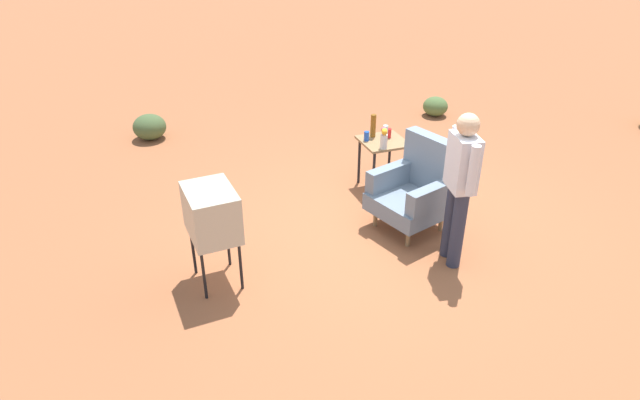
{
  "coord_description": "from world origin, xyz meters",
  "views": [
    {
      "loc": [
        4.74,
        -2.66,
        3.39
      ],
      "look_at": [
        0.14,
        -0.96,
        0.65
      ],
      "focal_mm": 30.61,
      "sensor_mm": 36.0,
      "label": 1
    }
  ],
  "objects_px": {
    "person_standing": "(460,181)",
    "bottle_short_clear": "(385,133)",
    "soda_can_red": "(389,133)",
    "side_table": "(383,148)",
    "flower_vase": "(384,137)",
    "armchair": "(417,188)",
    "soda_can_blue": "(367,136)",
    "bottle_tall_amber": "(373,126)",
    "tv_on_stand": "(212,213)"
  },
  "relations": [
    {
      "from": "bottle_tall_amber",
      "to": "armchair",
      "type": "bearing_deg",
      "value": 0.6
    },
    {
      "from": "tv_on_stand",
      "to": "armchair",
      "type": "bearing_deg",
      "value": 96.2
    },
    {
      "from": "soda_can_red",
      "to": "side_table",
      "type": "bearing_deg",
      "value": -58.24
    },
    {
      "from": "bottle_short_clear",
      "to": "soda_can_red",
      "type": "bearing_deg",
      "value": 128.4
    },
    {
      "from": "person_standing",
      "to": "flower_vase",
      "type": "relative_size",
      "value": 6.19
    },
    {
      "from": "bottle_short_clear",
      "to": "bottle_tall_amber",
      "type": "bearing_deg",
      "value": -149.7
    },
    {
      "from": "armchair",
      "to": "tv_on_stand",
      "type": "relative_size",
      "value": 1.03
    },
    {
      "from": "bottle_tall_amber",
      "to": "soda_can_blue",
      "type": "relative_size",
      "value": 2.46
    },
    {
      "from": "person_standing",
      "to": "bottle_tall_amber",
      "type": "distance_m",
      "value": 1.93
    },
    {
      "from": "side_table",
      "to": "soda_can_red",
      "type": "xyz_separation_m",
      "value": [
        -0.06,
        0.1,
        0.16
      ]
    },
    {
      "from": "soda_can_red",
      "to": "flower_vase",
      "type": "height_order",
      "value": "flower_vase"
    },
    {
      "from": "side_table",
      "to": "bottle_short_clear",
      "type": "relative_size",
      "value": 3.34
    },
    {
      "from": "tv_on_stand",
      "to": "bottle_tall_amber",
      "type": "distance_m",
      "value": 2.75
    },
    {
      "from": "soda_can_red",
      "to": "person_standing",
      "type": "bearing_deg",
      "value": -4.51
    },
    {
      "from": "tv_on_stand",
      "to": "bottle_short_clear",
      "type": "bearing_deg",
      "value": 117.44
    },
    {
      "from": "person_standing",
      "to": "bottle_short_clear",
      "type": "height_order",
      "value": "person_standing"
    },
    {
      "from": "person_standing",
      "to": "bottle_tall_amber",
      "type": "bearing_deg",
      "value": -179.02
    },
    {
      "from": "armchair",
      "to": "side_table",
      "type": "xyz_separation_m",
      "value": [
        -1.01,
        0.06,
        0.07
      ]
    },
    {
      "from": "armchair",
      "to": "tv_on_stand",
      "type": "bearing_deg",
      "value": -83.8
    },
    {
      "from": "soda_can_blue",
      "to": "bottle_tall_amber",
      "type": "bearing_deg",
      "value": 124.69
    },
    {
      "from": "tv_on_stand",
      "to": "bottle_tall_amber",
      "type": "xyz_separation_m",
      "value": [
        -1.43,
        2.34,
        0.04
      ]
    },
    {
      "from": "person_standing",
      "to": "bottle_tall_amber",
      "type": "xyz_separation_m",
      "value": [
        -1.92,
        -0.03,
        -0.12
      ]
    },
    {
      "from": "soda_can_red",
      "to": "soda_can_blue",
      "type": "bearing_deg",
      "value": -91.56
    },
    {
      "from": "armchair",
      "to": "bottle_short_clear",
      "type": "bearing_deg",
      "value": 175.28
    },
    {
      "from": "armchair",
      "to": "side_table",
      "type": "height_order",
      "value": "armchair"
    },
    {
      "from": "soda_can_red",
      "to": "soda_can_blue",
      "type": "distance_m",
      "value": 0.31
    },
    {
      "from": "tv_on_stand",
      "to": "soda_can_red",
      "type": "distance_m",
      "value": 2.85
    },
    {
      "from": "armchair",
      "to": "flower_vase",
      "type": "xyz_separation_m",
      "value": [
        -0.79,
        -0.05,
        0.32
      ]
    },
    {
      "from": "bottle_tall_amber",
      "to": "soda_can_red",
      "type": "distance_m",
      "value": 0.22
    },
    {
      "from": "person_standing",
      "to": "soda_can_blue",
      "type": "distance_m",
      "value": 1.85
    },
    {
      "from": "flower_vase",
      "to": "person_standing",
      "type": "bearing_deg",
      "value": 2.64
    },
    {
      "from": "tv_on_stand",
      "to": "bottle_short_clear",
      "type": "height_order",
      "value": "tv_on_stand"
    },
    {
      "from": "armchair",
      "to": "bottle_tall_amber",
      "type": "bearing_deg",
      "value": -179.4
    },
    {
      "from": "tv_on_stand",
      "to": "soda_can_red",
      "type": "bearing_deg",
      "value": 117.84
    },
    {
      "from": "bottle_tall_amber",
      "to": "soda_can_blue",
      "type": "xyz_separation_m",
      "value": [
        0.09,
        -0.13,
        -0.09
      ]
    },
    {
      "from": "armchair",
      "to": "side_table",
      "type": "relative_size",
      "value": 1.59
    },
    {
      "from": "armchair",
      "to": "bottle_tall_amber",
      "type": "distance_m",
      "value": 1.22
    },
    {
      "from": "tv_on_stand",
      "to": "person_standing",
      "type": "relative_size",
      "value": 0.63
    },
    {
      "from": "tv_on_stand",
      "to": "soda_can_blue",
      "type": "height_order",
      "value": "tv_on_stand"
    },
    {
      "from": "person_standing",
      "to": "flower_vase",
      "type": "distance_m",
      "value": 1.54
    },
    {
      "from": "side_table",
      "to": "armchair",
      "type": "bearing_deg",
      "value": -3.4
    },
    {
      "from": "bottle_tall_amber",
      "to": "soda_can_blue",
      "type": "height_order",
      "value": "bottle_tall_amber"
    },
    {
      "from": "soda_can_red",
      "to": "flower_vase",
      "type": "relative_size",
      "value": 0.46
    },
    {
      "from": "armchair",
      "to": "flower_vase",
      "type": "height_order",
      "value": "armchair"
    },
    {
      "from": "side_table",
      "to": "bottle_short_clear",
      "type": "bearing_deg",
      "value": 91.02
    },
    {
      "from": "armchair",
      "to": "soda_can_blue",
      "type": "relative_size",
      "value": 8.69
    },
    {
      "from": "flower_vase",
      "to": "side_table",
      "type": "bearing_deg",
      "value": 153.84
    },
    {
      "from": "bottle_tall_amber",
      "to": "bottle_short_clear",
      "type": "relative_size",
      "value": 1.5
    },
    {
      "from": "side_table",
      "to": "tv_on_stand",
      "type": "height_order",
      "value": "tv_on_stand"
    },
    {
      "from": "bottle_tall_amber",
      "to": "soda_can_red",
      "type": "relative_size",
      "value": 2.46
    }
  ]
}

